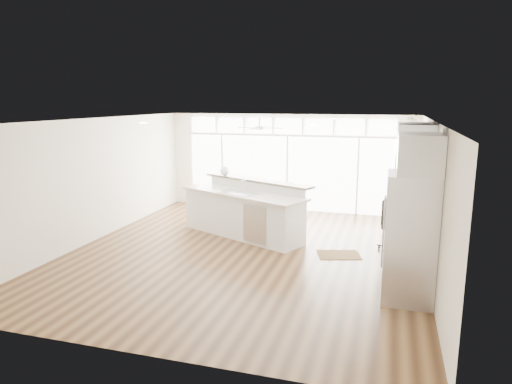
% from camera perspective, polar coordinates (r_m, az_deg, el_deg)
% --- Properties ---
extents(floor, '(7.00, 8.00, 0.02)m').
position_cam_1_polar(floor, '(9.45, -1.37, -7.67)').
color(floor, '#402713').
rests_on(floor, ground).
extents(ceiling, '(7.00, 8.00, 0.02)m').
position_cam_1_polar(ceiling, '(8.94, -1.45, 8.97)').
color(ceiling, white).
rests_on(ceiling, wall_back).
extents(wall_back, '(7.00, 0.04, 2.70)m').
position_cam_1_polar(wall_back, '(12.91, 4.03, 3.69)').
color(wall_back, white).
rests_on(wall_back, floor).
extents(wall_front, '(7.00, 0.04, 2.70)m').
position_cam_1_polar(wall_front, '(5.55, -14.24, -7.15)').
color(wall_front, white).
rests_on(wall_front, floor).
extents(wall_left, '(0.04, 8.00, 2.70)m').
position_cam_1_polar(wall_left, '(10.69, -19.59, 1.43)').
color(wall_left, white).
rests_on(wall_left, floor).
extents(wall_right, '(0.04, 8.00, 2.70)m').
position_cam_1_polar(wall_right, '(8.71, 21.09, -0.82)').
color(wall_right, white).
rests_on(wall_right, floor).
extents(glass_wall, '(5.80, 0.06, 2.08)m').
position_cam_1_polar(glass_wall, '(12.90, 3.96, 2.34)').
color(glass_wall, white).
rests_on(glass_wall, wall_back).
extents(transom_row, '(5.90, 0.06, 0.40)m').
position_cam_1_polar(transom_row, '(12.76, 4.04, 8.25)').
color(transom_row, white).
rests_on(transom_row, wall_back).
extents(desk_window, '(0.04, 0.85, 0.85)m').
position_cam_1_polar(desk_window, '(8.96, 20.78, 0.83)').
color(desk_window, white).
rests_on(desk_window, wall_right).
extents(ceiling_fan, '(1.16, 1.16, 0.32)m').
position_cam_1_polar(ceiling_fan, '(11.77, 0.43, 8.50)').
color(ceiling_fan, silver).
rests_on(ceiling_fan, ceiling).
extents(recessed_lights, '(3.40, 3.00, 0.02)m').
position_cam_1_polar(recessed_lights, '(9.13, -1.06, 8.90)').
color(recessed_lights, beige).
rests_on(recessed_lights, ceiling).
extents(oven_cabinet, '(0.64, 1.20, 2.50)m').
position_cam_1_polar(oven_cabinet, '(10.47, 18.52, 0.75)').
color(oven_cabinet, white).
rests_on(oven_cabinet, floor).
extents(desk_nook, '(0.72, 1.30, 0.76)m').
position_cam_1_polar(desk_nook, '(9.22, 18.21, -6.22)').
color(desk_nook, white).
rests_on(desk_nook, floor).
extents(upper_cabinets, '(0.64, 1.30, 0.64)m').
position_cam_1_polar(upper_cabinets, '(8.84, 19.27, 6.04)').
color(upper_cabinets, white).
rests_on(upper_cabinets, wall_right).
extents(refrigerator, '(0.76, 0.90, 2.00)m').
position_cam_1_polar(refrigerator, '(7.46, 18.68, -5.41)').
color(refrigerator, silver).
rests_on(refrigerator, floor).
extents(fridge_cabinet, '(0.64, 0.90, 0.60)m').
position_cam_1_polar(fridge_cabinet, '(7.21, 19.81, 4.52)').
color(fridge_cabinet, white).
rests_on(fridge_cabinet, wall_right).
extents(framed_photos, '(0.06, 0.22, 0.80)m').
position_cam_1_polar(framed_photos, '(9.60, 20.46, 0.60)').
color(framed_photos, black).
rests_on(framed_photos, wall_right).
extents(kitchen_island, '(3.38, 2.40, 1.26)m').
position_cam_1_polar(kitchen_island, '(10.45, -1.72, -2.15)').
color(kitchen_island, white).
rests_on(kitchen_island, floor).
extents(rug, '(0.98, 0.82, 0.01)m').
position_cam_1_polar(rug, '(9.47, 10.32, -7.72)').
color(rug, '#3B2812').
rests_on(rug, floor).
extents(office_chair, '(0.67, 0.64, 1.07)m').
position_cam_1_polar(office_chair, '(9.83, 16.95, -4.10)').
color(office_chair, black).
rests_on(office_chair, floor).
extents(fishbowl, '(0.30, 0.30, 0.23)m').
position_cam_1_polar(fishbowl, '(11.24, -3.93, 2.65)').
color(fishbowl, white).
rests_on(fishbowl, kitchen_island).
extents(monitor, '(0.11, 0.48, 0.40)m').
position_cam_1_polar(monitor, '(9.06, 17.93, -2.69)').
color(monitor, black).
rests_on(monitor, desk_nook).
extents(keyboard, '(0.17, 0.34, 0.02)m').
position_cam_1_polar(keyboard, '(9.10, 16.79, -3.80)').
color(keyboard, silver).
rests_on(keyboard, desk_nook).
extents(potted_plant, '(0.27, 0.30, 0.23)m').
position_cam_1_polar(potted_plant, '(10.32, 19.00, 8.21)').
color(potted_plant, '#2A622A').
rests_on(potted_plant, oven_cabinet).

